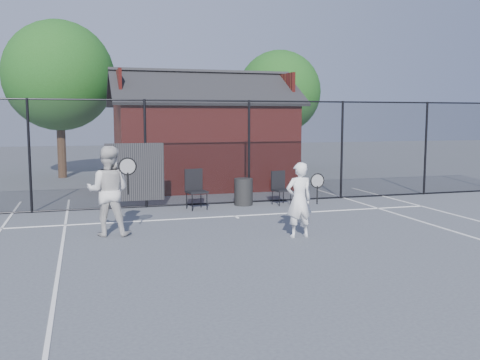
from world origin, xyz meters
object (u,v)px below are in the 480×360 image
object	(u,v)px
clubhouse	(203,142)
player_back	(108,191)
waste_bin	(243,192)
chair_right	(282,189)
player_front	(299,200)
chair_left	(197,190)

from	to	relation	value
clubhouse	player_back	world-z (taller)	clubhouse
player_back	waste_bin	bearing A→B (deg)	37.36
chair_right	waste_bin	xyz separation A→B (m)	(-1.06, 0.26, -0.09)
player_front	chair_left	xyz separation A→B (m)	(-1.36, 3.96, -0.26)
waste_bin	player_front	bearing A→B (deg)	-91.00
clubhouse	chair_left	xyz separation A→B (m)	(-1.22, -4.72, -1.07)
chair_left	waste_bin	world-z (taller)	chair_left
clubhouse	chair_right	xyz separation A→B (m)	(1.27, -4.66, -1.13)
chair_left	chair_right	distance (m)	2.49
player_back	chair_left	bearing A→B (deg)	47.22
player_front	chair_right	bearing A→B (deg)	74.18
player_back	chair_right	bearing A→B (deg)	28.65
player_front	waste_bin	distance (m)	4.29
waste_bin	clubhouse	bearing A→B (deg)	92.77
chair_left	waste_bin	xyz separation A→B (m)	(1.43, 0.32, -0.15)
player_front	waste_bin	size ratio (longest dim) A/B	2.05
chair_right	clubhouse	bearing A→B (deg)	93.32
player_back	player_front	bearing A→B (deg)	-18.95
chair_right	waste_bin	world-z (taller)	chair_right
chair_right	waste_bin	size ratio (longest dim) A/B	1.23
clubhouse	player_back	distance (m)	8.25
waste_bin	chair_left	bearing A→B (deg)	-167.55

